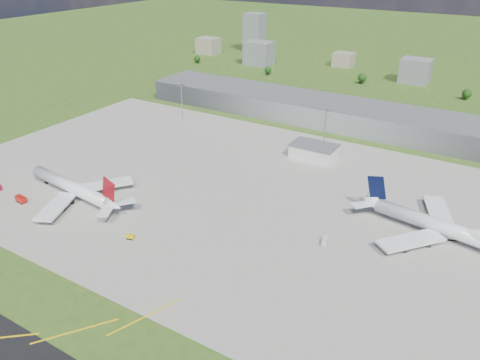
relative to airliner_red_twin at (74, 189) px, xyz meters
The scene contains 21 objects.
ground 174.60m from the airliner_red_twin, 65.68° to the left, with size 1400.00×1400.00×0.00m, color #32541A.
apron 95.59m from the airliner_red_twin, 30.91° to the left, with size 360.00×190.00×0.08m, color gray.
terminal 188.31m from the airliner_red_twin, 67.56° to the left, with size 300.00×42.00×15.00m, color gray.
ops_building 136.36m from the airliner_red_twin, 53.09° to the left, with size 26.00×16.00×8.00m, color silver.
mast_west 127.78m from the airliner_red_twin, 102.77° to the left, with size 3.50×2.00×25.90m.
mast_center 149.14m from the airliner_red_twin, 56.57° to the left, with size 3.50×2.00×25.90m.
airliner_red_twin is the anchor object (origin of this frame).
airliner_blue_quad 175.30m from the airliner_red_twin, 18.91° to the left, with size 78.03×60.57×20.44m.
crash_tender 26.27m from the airliner_red_twin, 138.70° to the right, with size 6.35×3.18×3.23m.
tug_yellow 51.09m from the airliner_red_twin, 14.91° to the right, with size 4.04×2.89×1.81m.
van_white_near 125.55m from the airliner_red_twin, 12.41° to the left, with size 3.56×5.60×2.63m.
van_white_far 178.24m from the airliner_red_twin, 19.28° to the left, with size 5.59×4.05×2.61m.
bldg_far_w 360.85m from the airliner_red_twin, 114.24° to the left, with size 24.00×20.00×18.00m, color gray.
bldg_w 316.52m from the airliner_red_twin, 102.43° to the left, with size 28.00×22.00×24.00m, color slate.
bldg_cw 349.24m from the airliner_red_twin, 88.05° to the left, with size 20.00×18.00×14.00m, color gray.
bldg_c 332.05m from the airliner_red_twin, 73.93° to the left, with size 26.00×20.00×22.00m, color slate.
bldg_tall_w 384.91m from the airliner_red_twin, 106.33° to the left, with size 22.00×20.00×44.00m, color slate.
tree_far_w 307.04m from the airliner_red_twin, 114.66° to the left, with size 7.20×7.20×8.80m.
tree_w 276.67m from the airliner_red_twin, 97.92° to the left, with size 6.75×6.75×8.25m.
tree_c 293.65m from the airliner_red_twin, 79.82° to the left, with size 8.10×8.10×9.90m.
tree_e 317.50m from the airliner_red_twin, 63.46° to the left, with size 7.65×7.65×9.35m.
Camera 1 is at (106.26, -142.21, 113.18)m, focal length 35.00 mm.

